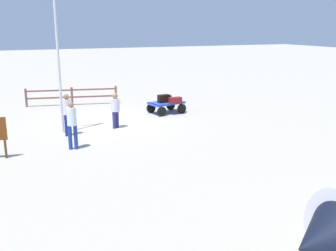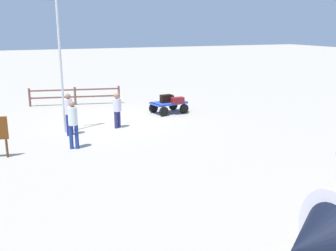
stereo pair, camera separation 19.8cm
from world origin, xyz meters
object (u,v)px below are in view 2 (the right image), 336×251
(suitcase_navy, at_px, (166,99))
(worker_trailing, at_px, (117,107))
(worker_lead, at_px, (73,121))
(suitcase_tan, at_px, (178,100))
(flagpole, at_px, (58,50))
(luggage_cart, at_px, (168,105))
(suitcase_dark, at_px, (168,98))
(worker_supervisor, at_px, (69,111))

(suitcase_navy, height_order, worker_trailing, worker_trailing)
(suitcase_navy, xyz_separation_m, worker_lead, (5.28, 4.08, 0.24))
(suitcase_tan, height_order, flagpole, flagpole)
(luggage_cart, distance_m, suitcase_dark, 0.37)
(luggage_cart, height_order, suitcase_navy, suitcase_navy)
(luggage_cart, height_order, worker_trailing, worker_trailing)
(worker_trailing, relative_size, worker_supervisor, 0.91)
(suitcase_dark, bearing_deg, flagpole, 19.20)
(worker_lead, distance_m, worker_supervisor, 1.91)
(worker_trailing, bearing_deg, suitcase_dark, -147.65)
(worker_supervisor, height_order, flagpole, flagpole)
(suitcase_tan, bearing_deg, suitcase_navy, -37.97)
(suitcase_dark, bearing_deg, luggage_cart, 78.03)
(worker_supervisor, bearing_deg, suitcase_dark, -155.49)
(suitcase_dark, height_order, worker_trailing, worker_trailing)
(suitcase_tan, bearing_deg, worker_supervisor, 17.74)
(worker_lead, bearing_deg, suitcase_tan, -147.25)
(worker_supervisor, xyz_separation_m, flagpole, (0.21, -0.50, 2.43))
(worker_trailing, bearing_deg, worker_supervisor, 10.43)
(luggage_cart, bearing_deg, worker_trailing, 30.43)
(luggage_cart, relative_size, worker_lead, 1.09)
(luggage_cart, height_order, worker_supervisor, worker_supervisor)
(worker_lead, distance_m, flagpole, 3.40)
(suitcase_dark, bearing_deg, suitcase_navy, 51.84)
(luggage_cart, height_order, suitcase_tan, suitcase_tan)
(luggage_cart, distance_m, suitcase_tan, 0.64)
(suitcase_dark, distance_m, suitcase_navy, 0.34)
(worker_supervisor, bearing_deg, suitcase_navy, -157.11)
(worker_trailing, bearing_deg, luggage_cart, -149.57)
(worker_supervisor, bearing_deg, flagpole, -66.80)
(luggage_cart, distance_m, worker_trailing, 3.75)
(worker_supervisor, bearing_deg, suitcase_tan, -162.26)
(worker_trailing, bearing_deg, suitcase_navy, -149.52)
(suitcase_navy, relative_size, worker_supervisor, 0.35)
(luggage_cart, xyz_separation_m, flagpole, (5.53, 1.77, 3.01))
(worker_trailing, bearing_deg, worker_lead, 45.55)
(worker_lead, relative_size, worker_supervisor, 1.02)
(luggage_cart, relative_size, suitcase_tan, 2.98)
(suitcase_dark, height_order, worker_lead, worker_lead)
(flagpole, bearing_deg, luggage_cart, -162.26)
(luggage_cart, bearing_deg, suitcase_navy, 29.53)
(suitcase_dark, distance_m, worker_trailing, 3.83)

